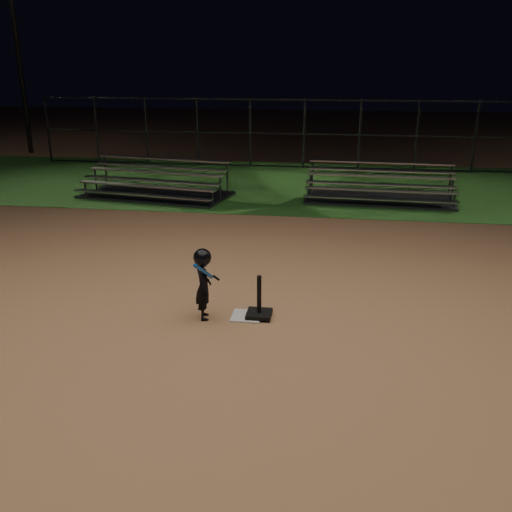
{
  "coord_description": "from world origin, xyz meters",
  "views": [
    {
      "loc": [
        1.29,
        -7.71,
        3.71
      ],
      "look_at": [
        0.0,
        1.0,
        0.65
      ],
      "focal_mm": 39.06,
      "sensor_mm": 36.0,
      "label": 1
    }
  ],
  "objects": [
    {
      "name": "ground",
      "position": [
        0.0,
        0.0,
        0.0
      ],
      "size": [
        80.0,
        80.0,
        0.0
      ],
      "primitive_type": "plane",
      "color": "#AD774E",
      "rests_on": "ground"
    },
    {
      "name": "grass_strip",
      "position": [
        0.0,
        10.0,
        0.01
      ],
      "size": [
        60.0,
        8.0,
        0.01
      ],
      "primitive_type": "cube",
      "color": "#204E19",
      "rests_on": "ground"
    },
    {
      "name": "home_plate",
      "position": [
        0.0,
        0.0,
        0.01
      ],
      "size": [
        0.45,
        0.45,
        0.02
      ],
      "primitive_type": "cube",
      "color": "beige",
      "rests_on": "ground"
    },
    {
      "name": "batting_tee",
      "position": [
        0.19,
        0.02,
        0.14
      ],
      "size": [
        0.38,
        0.38,
        0.66
      ],
      "color": "black",
      "rests_on": "home_plate"
    },
    {
      "name": "child_batter",
      "position": [
        -0.63,
        -0.14,
        0.6
      ],
      "size": [
        0.41,
        0.64,
        1.12
      ],
      "rotation": [
        0.0,
        0.0,
        1.85
      ],
      "color": "black",
      "rests_on": "ground"
    },
    {
      "name": "bleacher_left",
      "position": [
        -3.97,
        7.7,
        0.21
      ],
      "size": [
        4.48,
        2.71,
        1.03
      ],
      "rotation": [
        0.0,
        0.0,
        -0.16
      ],
      "color": "#AEAEB2",
      "rests_on": "ground"
    },
    {
      "name": "bleacher_right",
      "position": [
        2.48,
        8.14,
        0.21
      ],
      "size": [
        4.19,
        2.19,
        1.0
      ],
      "rotation": [
        0.0,
        0.0,
        -0.05
      ],
      "color": "#B8B8BE",
      "rests_on": "ground"
    },
    {
      "name": "backstop_fence",
      "position": [
        0.0,
        13.0,
        1.25
      ],
      "size": [
        20.08,
        0.08,
        2.5
      ],
      "color": "#38383D",
      "rests_on": "ground"
    },
    {
      "name": "light_pole_left",
      "position": [
        -12.0,
        14.94,
        4.95
      ],
      "size": [
        0.9,
        0.53,
        8.3
      ],
      "color": "#2D2D30",
      "rests_on": "ground"
    }
  ]
}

